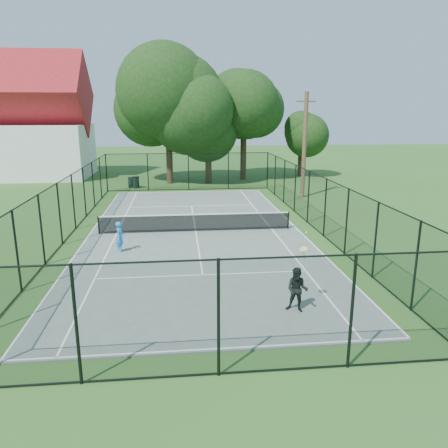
{
  "coord_description": "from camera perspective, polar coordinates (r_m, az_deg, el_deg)",
  "views": [
    {
      "loc": [
        -0.86,
        -22.32,
        6.22
      ],
      "look_at": [
        1.19,
        -3.0,
        1.2
      ],
      "focal_mm": 35.0,
      "sensor_mm": 36.0,
      "label": 1
    }
  ],
  "objects": [
    {
      "name": "tree_far_right",
      "position": [
        44.2,
        10.12,
        11.19
      ],
      "size": [
        4.69,
        4.69,
        6.21
      ],
      "color": "#332114",
      "rests_on": "ground"
    },
    {
      "name": "tree_near_right",
      "position": [
        41.24,
        2.59,
        13.43
      ],
      "size": [
        6.23,
        6.23,
        8.6
      ],
      "color": "#332114",
      "rests_on": "ground"
    },
    {
      "name": "tennis_net",
      "position": [
        23.04,
        -3.74,
        0.28
      ],
      "size": [
        10.08,
        0.08,
        0.95
      ],
      "color": "black",
      "rests_on": "tennis_court"
    },
    {
      "name": "player_black",
      "position": [
        14.07,
        9.54,
        -8.45
      ],
      "size": [
        0.87,
        1.05,
        2.44
      ],
      "color": "black",
      "rests_on": "tennis_court"
    },
    {
      "name": "tree_near_left",
      "position": [
        38.97,
        -7.35,
        14.98
      ],
      "size": [
        8.26,
        8.26,
        10.77
      ],
      "color": "#332114",
      "rests_on": "ground"
    },
    {
      "name": "utility_pole",
      "position": [
        32.74,
        10.46,
        10.12
      ],
      "size": [
        1.4,
        0.3,
        7.59
      ],
      "color": "#4C3823",
      "rests_on": "ground"
    },
    {
      "name": "trash_bin_left",
      "position": [
        37.73,
        -12.01,
        5.37
      ],
      "size": [
        0.58,
        0.58,
        0.87
      ],
      "color": "black",
      "rests_on": "ground"
    },
    {
      "name": "tennis_court",
      "position": [
        23.18,
        -3.72,
        -1.03
      ],
      "size": [
        11.0,
        24.0,
        0.06
      ],
      "primitive_type": "cube",
      "color": "#57665F",
      "rests_on": "ground"
    },
    {
      "name": "tree_near_mid",
      "position": [
        39.02,
        -2.09,
        12.66
      ],
      "size": [
        6.19,
        6.19,
        8.09
      ],
      "color": "#332114",
      "rests_on": "ground"
    },
    {
      "name": "ground",
      "position": [
        23.19,
        -3.72,
        -1.1
      ],
      "size": [
        120.0,
        120.0,
        0.0
      ],
      "primitive_type": "plane",
      "color": "#375B1F"
    },
    {
      "name": "fence",
      "position": [
        22.83,
        -3.78,
        2.52
      ],
      "size": [
        13.1,
        26.1,
        3.0
      ],
      "color": "black",
      "rests_on": "ground"
    },
    {
      "name": "building",
      "position": [
        47.19,
        -26.63,
        11.43
      ],
      "size": [
        15.3,
        8.15,
        11.87
      ],
      "color": "silver",
      "rests_on": "ground"
    },
    {
      "name": "trash_bin_right",
      "position": [
        37.33,
        -11.43,
        5.38
      ],
      "size": [
        0.58,
        0.58,
        0.97
      ],
      "color": "black",
      "rests_on": "ground"
    },
    {
      "name": "player_blue",
      "position": [
        20.2,
        -13.41,
        -1.63
      ],
      "size": [
        0.8,
        0.56,
        1.39
      ],
      "color": "#1A87DE",
      "rests_on": "tennis_court"
    }
  ]
}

